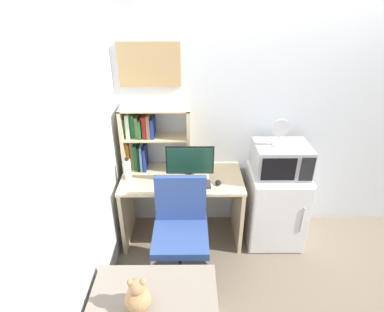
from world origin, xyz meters
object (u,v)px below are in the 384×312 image
object	(u,v)px
monitor	(190,163)
desk_fan	(280,131)
teddy_bear	(138,296)
water_bottle	(128,169)
keyboard	(187,184)
computer_mouse	(218,183)
microwave	(281,159)
hutch_bookshelf	(147,137)
desk_chair	(181,238)
mini_fridge	(274,206)
wall_corkboard	(149,64)

from	to	relation	value
monitor	desk_fan	bearing A→B (deg)	3.86
teddy_bear	water_bottle	bearing A→B (deg)	101.92
keyboard	desk_fan	distance (m)	0.99
computer_mouse	desk_fan	distance (m)	0.75
desk_fan	water_bottle	bearing A→B (deg)	-179.57
teddy_bear	microwave	bearing A→B (deg)	46.00
keyboard	water_bottle	xyz separation A→B (m)	(-0.57, 0.12, 0.10)
hutch_bookshelf	desk_chair	size ratio (longest dim) A/B	0.69
hutch_bookshelf	mini_fridge	world-z (taller)	hutch_bookshelf
monitor	desk_chair	distance (m)	0.68
monitor	desk_fan	world-z (taller)	desk_fan
teddy_bear	desk_chair	bearing A→B (deg)	71.55
computer_mouse	desk_chair	xyz separation A→B (m)	(-0.35, -0.37, -0.35)
teddy_bear	keyboard	bearing A→B (deg)	74.39
hutch_bookshelf	monitor	size ratio (longest dim) A/B	1.49
mini_fridge	desk_fan	xyz separation A→B (m)	(-0.05, -0.00, 0.85)
water_bottle	teddy_bear	world-z (taller)	water_bottle
microwave	computer_mouse	bearing A→B (deg)	-168.31
water_bottle	microwave	size ratio (longest dim) A/B	0.44
hutch_bookshelf	monitor	bearing A→B (deg)	-31.21
hutch_bookshelf	keyboard	distance (m)	0.63
mini_fridge	teddy_bear	bearing A→B (deg)	-134.07
keyboard	water_bottle	size ratio (longest dim) A/B	1.97
computer_mouse	wall_corkboard	size ratio (longest dim) A/B	0.15
mini_fridge	monitor	bearing A→B (deg)	-176.19
desk_fan	desk_chair	world-z (taller)	desk_fan
keyboard	teddy_bear	size ratio (longest dim) A/B	1.70
microwave	desk_chair	distance (m)	1.20
microwave	desk_fan	xyz separation A→B (m)	(-0.05, -0.01, 0.30)
water_bottle	mini_fridge	bearing A→B (deg)	0.51
monitor	hutch_bookshelf	bearing A→B (deg)	148.79
desk_chair	teddy_bear	bearing A→B (deg)	-108.45
mini_fridge	wall_corkboard	xyz separation A→B (m)	(-1.25, 0.31, 1.38)
desk_fan	desk_chair	distance (m)	1.33
desk_chair	mini_fridge	bearing A→B (deg)	27.08
hutch_bookshelf	computer_mouse	bearing A→B (deg)	-24.94
mini_fridge	desk_fan	distance (m)	0.85
mini_fridge	wall_corkboard	size ratio (longest dim) A/B	1.39
water_bottle	desk_fan	xyz separation A→B (m)	(1.43, 0.01, 0.39)
computer_mouse	teddy_bear	size ratio (longest dim) A/B	0.33
desk_chair	wall_corkboard	size ratio (longest dim) A/B	1.67
microwave	wall_corkboard	distance (m)	1.53
water_bottle	teddy_bear	xyz separation A→B (m)	(0.26, -1.24, -0.24)
desk_chair	monitor	bearing A→B (deg)	78.93
monitor	desk_fan	distance (m)	0.88
computer_mouse	teddy_bear	distance (m)	1.29
mini_fridge	desk_fan	bearing A→B (deg)	-176.90
water_bottle	teddy_bear	bearing A→B (deg)	-78.08
hutch_bookshelf	water_bottle	distance (m)	0.37
desk_fan	mini_fridge	bearing A→B (deg)	3.10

